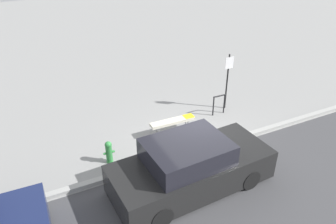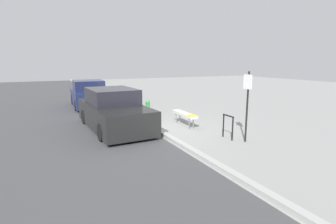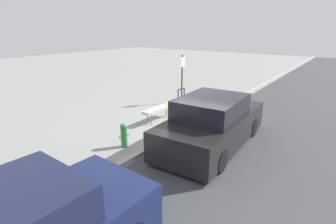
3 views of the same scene
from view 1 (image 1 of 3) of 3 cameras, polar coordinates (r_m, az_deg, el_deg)
The scene contains 7 objects.
ground_plane at distance 10.92m, azimuth 4.77°, elevation -7.08°, with size 60.00×60.00×0.00m, color gray.
curb at distance 10.88m, azimuth 4.78°, elevation -6.80°, with size 60.00×0.20×0.13m.
bench at distance 11.60m, azimuth 0.83°, elevation -1.67°, with size 1.65×0.36×0.55m.
bike_rack at distance 12.95m, azimuth 8.87°, elevation 1.61°, with size 0.55×0.06×0.83m.
sign_post at distance 13.08m, azimuth 10.35°, elevation 6.06°, with size 0.36×0.08×2.30m.
fire_hydrant at distance 10.42m, azimuth -10.26°, elevation -6.76°, with size 0.36×0.22×0.77m.
parked_car_near at distance 9.20m, azimuth 3.98°, elevation -9.60°, with size 4.64×2.05×1.57m.
Camera 1 is at (-4.67, -7.43, 6.50)m, focal length 35.00 mm.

